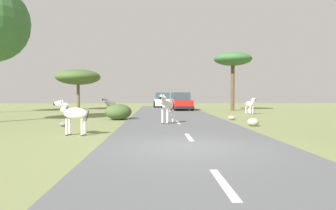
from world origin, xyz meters
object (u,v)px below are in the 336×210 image
(car_1, at_px, (162,100))
(tree_2, at_px, (78,77))
(zebra_2, at_px, (110,104))
(tree_5, at_px, (233,60))
(bush_0, at_px, (118,112))
(rock_0, at_px, (232,118))
(zebra_0, at_px, (167,106))
(car_0, at_px, (181,102))
(rock_2, at_px, (64,124))
(zebra_1, at_px, (74,114))
(zebra_3, at_px, (250,104))
(rock_3, at_px, (253,122))

(car_1, xyz_separation_m, tree_2, (-8.76, -5.26, 2.51))
(zebra_2, distance_m, tree_5, 12.90)
(bush_0, bearing_deg, rock_0, -3.49)
(zebra_0, height_order, tree_2, tree_2)
(zebra_0, distance_m, tree_2, 18.28)
(zebra_0, bearing_deg, car_0, -71.63)
(rock_0, distance_m, rock_2, 10.09)
(zebra_2, bearing_deg, rock_0, -177.00)
(zebra_0, xyz_separation_m, zebra_1, (-3.86, -4.26, -0.16))
(car_0, bearing_deg, tree_2, -12.31)
(zebra_3, relative_size, tree_5, 0.25)
(zebra_3, xyz_separation_m, tree_2, (-15.65, 7.56, 2.55))
(zebra_1, bearing_deg, rock_0, -36.79)
(zebra_3, bearing_deg, tree_2, -42.32)
(tree_2, relative_size, tree_5, 0.80)
(zebra_3, bearing_deg, rock_2, 20.33)
(zebra_1, distance_m, tree_2, 20.90)
(zebra_3, relative_size, bush_0, 0.83)
(zebra_3, xyz_separation_m, car_1, (-6.89, 12.83, 0.04))
(car_1, xyz_separation_m, rock_2, (-5.37, -22.01, -0.72))
(rock_0, bearing_deg, rock_2, -159.23)
(car_1, bearing_deg, rock_0, -79.25)
(car_0, xyz_separation_m, car_1, (-1.74, 6.75, 0.00))
(zebra_3, relative_size, rock_0, 3.00)
(tree_2, distance_m, rock_3, 21.59)
(zebra_3, height_order, rock_3, zebra_3)
(zebra_0, distance_m, car_1, 21.20)
(tree_5, xyz_separation_m, rock_2, (-12.13, -14.53, -4.83))
(zebra_2, distance_m, zebra_3, 11.38)
(zebra_0, relative_size, rock_3, 2.69)
(tree_2, bearing_deg, zebra_3, -25.79)
(tree_2, distance_m, rock_0, 18.67)
(zebra_1, height_order, zebra_2, zebra_1)
(zebra_3, height_order, rock_0, zebra_3)
(zebra_1, bearing_deg, tree_5, -18.78)
(car_0, relative_size, rock_0, 9.53)
(zebra_2, height_order, tree_2, tree_2)
(tree_5, bearing_deg, car_0, 171.68)
(zebra_1, distance_m, rock_2, 3.79)
(zebra_0, xyz_separation_m, bush_0, (-3.00, 3.20, -0.51))
(tree_5, xyz_separation_m, rock_3, (-2.51, -14.71, -4.75))
(zebra_0, relative_size, zebra_3, 1.15)
(zebra_0, xyz_separation_m, tree_5, (6.88, 13.71, 3.95))
(car_1, relative_size, tree_5, 0.77)
(rock_3, bearing_deg, rock_2, 178.95)
(zebra_3, bearing_deg, car_0, -66.24)
(zebra_3, relative_size, car_0, 0.32)
(zebra_2, distance_m, rock_3, 13.23)
(zebra_3, distance_m, rock_0, 6.32)
(car_1, relative_size, tree_2, 0.96)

